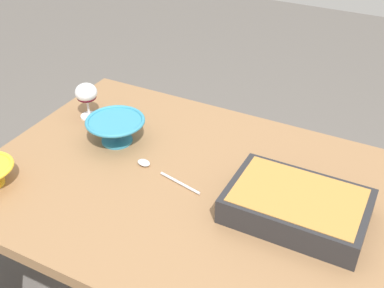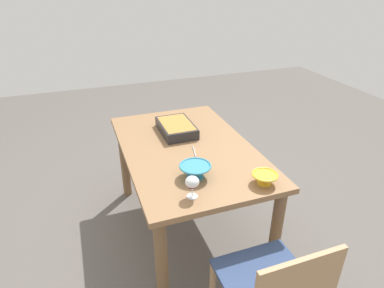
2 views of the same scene
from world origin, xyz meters
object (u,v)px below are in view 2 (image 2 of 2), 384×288
(casserole_dish, at_px, (176,127))
(serving_spoon, at_px, (196,158))
(dining_table, at_px, (187,161))
(mixing_bowl, at_px, (265,178))
(wine_glass, at_px, (192,183))
(small_bowl, at_px, (195,170))

(casserole_dish, bearing_deg, serving_spoon, 179.93)
(dining_table, distance_m, mixing_bowl, 0.66)
(mixing_bowl, bearing_deg, dining_table, 25.29)
(mixing_bowl, bearing_deg, wine_glass, 87.28)
(dining_table, distance_m, casserole_dish, 0.30)
(casserole_dish, relative_size, serving_spoon, 1.51)
(casserole_dish, relative_size, mixing_bowl, 2.36)
(dining_table, bearing_deg, small_bowl, 168.01)
(mixing_bowl, xyz_separation_m, small_bowl, (0.20, 0.36, 0.01))
(small_bowl, bearing_deg, wine_glass, 154.75)
(wine_glass, relative_size, mixing_bowl, 0.85)
(serving_spoon, bearing_deg, small_bowl, 157.69)
(small_bowl, bearing_deg, mixing_bowl, -119.28)
(dining_table, relative_size, wine_glass, 10.63)
(casserole_dish, distance_m, mixing_bowl, 0.88)
(small_bowl, relative_size, serving_spoon, 0.80)
(serving_spoon, bearing_deg, mixing_bowl, -145.28)
(dining_table, relative_size, serving_spoon, 5.75)
(dining_table, distance_m, serving_spoon, 0.22)
(casserole_dish, bearing_deg, wine_glass, 168.47)
(wine_glass, relative_size, casserole_dish, 0.36)
(dining_table, xyz_separation_m, serving_spoon, (-0.19, 0.00, 0.12))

